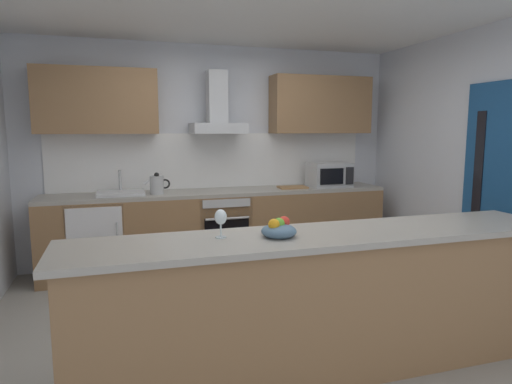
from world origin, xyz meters
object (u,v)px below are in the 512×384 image
(oven, at_px, (221,228))
(refrigerator, at_px, (97,240))
(microwave, at_px, (329,175))
(fruit_bowl, at_px, (279,230))
(sink, at_px, (121,192))
(kettle, at_px, (157,185))
(range_hood, at_px, (217,114))
(chopping_board, at_px, (293,187))
(wine_glass, at_px, (221,218))

(oven, xyz_separation_m, refrigerator, (-1.38, -0.00, -0.03))
(microwave, height_order, fruit_bowl, microwave)
(sink, height_order, kettle, sink)
(microwave, xyz_separation_m, range_hood, (-1.37, 0.16, 0.74))
(oven, height_order, chopping_board, chopping_board)
(range_hood, xyz_separation_m, wine_glass, (-0.55, -2.52, -0.72))
(microwave, xyz_separation_m, wine_glass, (-1.92, -2.37, 0.02))
(oven, relative_size, fruit_bowl, 3.64)
(wine_glass, bearing_deg, fruit_bowl, -13.03)
(refrigerator, distance_m, kettle, 0.88)
(oven, height_order, kettle, kettle)
(kettle, height_order, range_hood, range_hood)
(refrigerator, bearing_deg, microwave, -0.52)
(microwave, bearing_deg, kettle, -179.84)
(oven, relative_size, refrigerator, 0.94)
(sink, relative_size, wine_glass, 2.81)
(range_hood, bearing_deg, chopping_board, -9.81)
(refrigerator, xyz_separation_m, wine_glass, (0.84, -2.39, 0.65))
(refrigerator, height_order, sink, sink)
(fruit_bowl, distance_m, chopping_board, 2.68)
(chopping_board, bearing_deg, kettle, -179.64)
(sink, bearing_deg, chopping_board, -0.99)
(oven, bearing_deg, refrigerator, -179.89)
(sink, distance_m, chopping_board, 2.00)
(range_hood, xyz_separation_m, fruit_bowl, (-0.20, -2.60, -0.79))
(oven, bearing_deg, microwave, -1.16)
(refrigerator, xyz_separation_m, range_hood, (1.38, 0.13, 1.36))
(range_hood, height_order, chopping_board, range_hood)
(kettle, bearing_deg, sink, 173.40)
(microwave, relative_size, chopping_board, 1.47)
(chopping_board, bearing_deg, wine_glass, -121.13)
(wine_glass, bearing_deg, refrigerator, 109.32)
(kettle, bearing_deg, oven, 2.66)
(microwave, relative_size, fruit_bowl, 2.27)
(sink, xyz_separation_m, wine_glass, (0.57, -2.41, 0.14))
(oven, xyz_separation_m, wine_glass, (-0.55, -2.39, 0.61))
(microwave, distance_m, fruit_bowl, 2.91)
(range_hood, xyz_separation_m, chopping_board, (0.89, -0.15, -0.88))
(refrigerator, relative_size, sink, 1.70)
(range_hood, bearing_deg, oven, -90.00)
(oven, relative_size, kettle, 2.77)
(kettle, bearing_deg, range_hood, 12.66)
(kettle, distance_m, range_hood, 1.08)
(microwave, distance_m, kettle, 2.10)
(refrigerator, bearing_deg, chopping_board, -0.53)
(oven, distance_m, chopping_board, 0.99)
(oven, relative_size, chopping_board, 2.35)
(range_hood, distance_m, fruit_bowl, 2.73)
(range_hood, distance_m, chopping_board, 1.26)
(sink, relative_size, kettle, 1.73)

